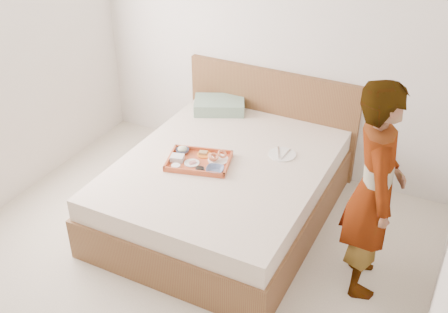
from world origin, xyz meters
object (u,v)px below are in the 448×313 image
object	(u,v)px
dinner_plate	(282,154)
person	(374,191)
bed	(224,189)
tray	(199,161)

from	to	relation	value
dinner_plate	person	xyz separation A→B (m)	(0.85, -0.54, 0.25)
dinner_plate	bed	bearing A→B (deg)	-140.78
dinner_plate	person	distance (m)	1.04
bed	person	xyz separation A→B (m)	(1.22, -0.24, 0.52)
bed	person	distance (m)	1.35
tray	dinner_plate	xyz separation A→B (m)	(0.54, 0.42, -0.02)
tray	person	world-z (taller)	person
tray	bed	bearing A→B (deg)	17.31
tray	dinner_plate	size ratio (longest dim) A/B	2.20
tray	person	xyz separation A→B (m)	(1.39, -0.13, 0.24)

